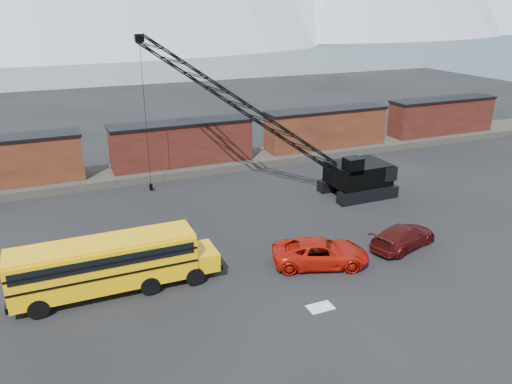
{
  "coord_description": "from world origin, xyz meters",
  "views": [
    {
      "loc": [
        -11.68,
        -23.78,
        15.33
      ],
      "look_at": [
        1.09,
        6.29,
        3.0
      ],
      "focal_mm": 35.0,
      "sensor_mm": 36.0,
      "label": 1
    }
  ],
  "objects_px": {
    "maroon_suv": "(403,236)",
    "crawler_crane": "(244,107)",
    "red_pickup": "(320,253)",
    "school_bus": "(111,263)"
  },
  "relations": [
    {
      "from": "school_bus",
      "to": "maroon_suv",
      "type": "distance_m",
      "value": 18.83
    },
    {
      "from": "red_pickup",
      "to": "maroon_suv",
      "type": "relative_size",
      "value": 1.12
    },
    {
      "from": "school_bus",
      "to": "red_pickup",
      "type": "distance_m",
      "value": 12.54
    },
    {
      "from": "red_pickup",
      "to": "crawler_crane",
      "type": "bearing_deg",
      "value": 17.92
    },
    {
      "from": "crawler_crane",
      "to": "maroon_suv",
      "type": "bearing_deg",
      "value": -65.96
    },
    {
      "from": "maroon_suv",
      "to": "crawler_crane",
      "type": "distance_m",
      "value": 16.3
    },
    {
      "from": "maroon_suv",
      "to": "school_bus",
      "type": "bearing_deg",
      "value": 67.16
    },
    {
      "from": "school_bus",
      "to": "red_pickup",
      "type": "xyz_separation_m",
      "value": [
        12.36,
        -1.89,
        -0.96
      ]
    },
    {
      "from": "school_bus",
      "to": "red_pickup",
      "type": "relative_size",
      "value": 1.95
    },
    {
      "from": "maroon_suv",
      "to": "crawler_crane",
      "type": "xyz_separation_m",
      "value": [
        -6.05,
        13.55,
        6.74
      ]
    }
  ]
}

